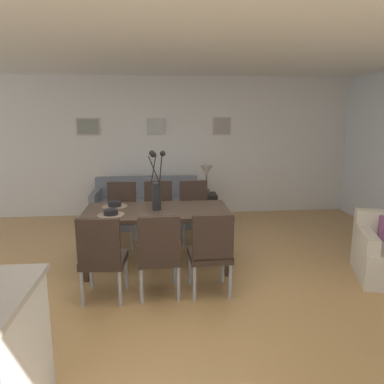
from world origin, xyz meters
TOP-DOWN VIEW (x-y plane):
  - ground_plane at (0.00, 0.00)m, footprint 9.00×9.00m
  - back_wall_panel at (0.00, 3.25)m, footprint 9.00×0.10m
  - ceiling_panel at (0.00, 0.40)m, footprint 9.00×7.20m
  - dining_table at (-0.11, 0.68)m, footprint 1.80×0.90m
  - dining_chair_near_left at (-0.67, -0.19)m, footprint 0.47×0.47m
  - dining_chair_near_right at (-0.65, 1.54)m, footprint 0.47×0.47m
  - dining_chair_far_left at (-0.10, -0.16)m, footprint 0.47×0.47m
  - dining_chair_far_right at (-0.09, 1.57)m, footprint 0.46×0.46m
  - dining_chair_mid_left at (0.45, -0.15)m, footprint 0.45×0.45m
  - dining_chair_mid_right at (0.45, 1.56)m, footprint 0.45×0.45m
  - centerpiece_vase at (-0.11, 0.68)m, footprint 0.21×0.23m
  - placemat_near_left at (-0.65, 0.48)m, footprint 0.32×0.32m
  - bowl_near_left at (-0.65, 0.48)m, footprint 0.17×0.17m
  - placemat_near_right at (-0.65, 0.88)m, footprint 0.32×0.32m
  - bowl_near_right at (-0.65, 0.88)m, footprint 0.17×0.17m
  - sofa at (-0.30, 2.56)m, footprint 1.83×0.84m
  - side_table at (0.76, 2.55)m, footprint 0.36×0.36m
  - table_lamp at (0.76, 2.55)m, footprint 0.22×0.22m
  - framed_picture_left at (-1.35, 3.18)m, footprint 0.43×0.03m
  - framed_picture_center at (-0.11, 3.18)m, footprint 0.34×0.03m
  - framed_picture_right at (1.13, 3.18)m, footprint 0.34×0.03m

SIDE VIEW (x-z plane):
  - ground_plane at x=0.00m, z-range 0.00..0.00m
  - side_table at x=0.76m, z-range 0.00..0.52m
  - sofa at x=-0.30m, z-range -0.12..0.68m
  - dining_chair_near_left at x=-0.67m, z-range 0.05..0.97m
  - dining_chair_near_right at x=-0.65m, z-range 0.05..0.97m
  - dining_chair_far_left at x=-0.10m, z-range 0.05..0.97m
  - dining_chair_far_right at x=-0.09m, z-range 0.05..0.97m
  - dining_chair_mid_left at x=0.45m, z-range 0.05..0.97m
  - dining_chair_mid_right at x=0.45m, z-range 0.05..0.97m
  - dining_table at x=-0.11m, z-range 0.29..1.03m
  - placemat_near_left at x=-0.65m, z-range 0.74..0.75m
  - placemat_near_right at x=-0.65m, z-range 0.74..0.75m
  - bowl_near_left at x=-0.65m, z-range 0.75..0.81m
  - bowl_near_right at x=-0.65m, z-range 0.75..0.81m
  - table_lamp at x=0.76m, z-range 0.64..1.15m
  - centerpiece_vase at x=-0.11m, z-range 0.66..1.39m
  - back_wall_panel at x=0.00m, z-range 0.00..2.60m
  - framed_picture_left at x=-1.35m, z-range 1.53..1.84m
  - framed_picture_center at x=-0.11m, z-range 1.54..1.83m
  - framed_picture_right at x=1.13m, z-range 1.52..1.86m
  - ceiling_panel at x=0.00m, z-range 2.60..2.68m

